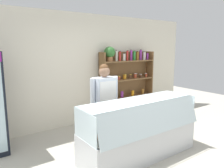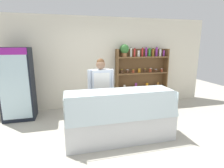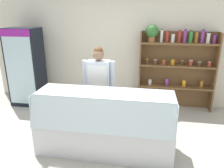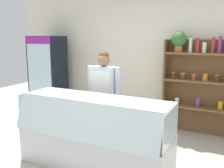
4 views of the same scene
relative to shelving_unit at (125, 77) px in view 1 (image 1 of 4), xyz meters
name	(u,v)px [view 1 (image 1 of 4)]	position (x,y,z in m)	size (l,w,h in m)	color
ground_plane	(145,156)	(-1.12, -2.01, -1.09)	(12.00, 12.00, 0.00)	#B7B2A3
back_wall	(84,69)	(-1.12, 0.22, 0.26)	(6.80, 0.10, 2.70)	silver
shelving_unit	(125,77)	(0.00, 0.00, 0.00)	(1.67, 0.29, 1.91)	brown
deli_display_case	(139,139)	(-1.21, -1.94, -0.78)	(2.15, 0.76, 1.01)	silver
shop_clerk	(105,98)	(-1.45, -1.22, -0.16)	(0.61, 0.25, 1.59)	#2D2D38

